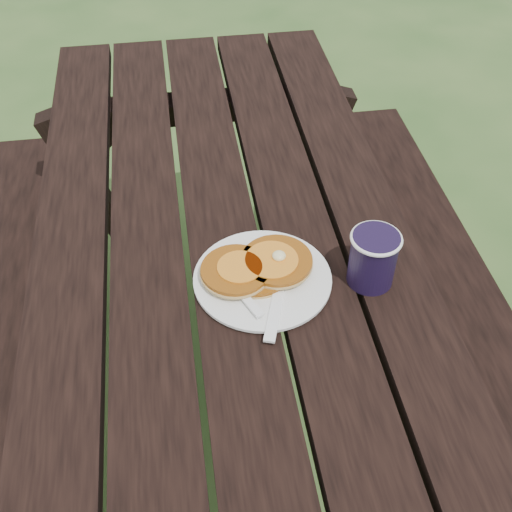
{
  "coord_description": "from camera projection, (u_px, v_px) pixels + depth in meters",
  "views": [
    {
      "loc": [
        -0.08,
        -0.91,
        1.62
      ],
      "look_at": [
        0.05,
        -0.09,
        0.8
      ],
      "focal_mm": 45.0,
      "sensor_mm": 36.0,
      "label": 1
    }
  ],
  "objects": [
    {
      "name": "picnic_table",
      "position": [
        230.0,
        362.0,
        1.52
      ],
      "size": [
        1.36,
        1.8,
        0.75
      ],
      "color": "black",
      "rests_on": "ground"
    },
    {
      "name": "plate",
      "position": [
        262.0,
        279.0,
        1.18
      ],
      "size": [
        0.26,
        0.26,
        0.01
      ],
      "primitive_type": "cylinder",
      "rotation": [
        0.0,
        0.0,
        -0.05
      ],
      "color": "white",
      "rests_on": "picnic_table"
    },
    {
      "name": "knife",
      "position": [
        277.0,
        302.0,
        1.13
      ],
      "size": [
        0.08,
        0.18,
        0.0
      ],
      "primitive_type": "cube",
      "rotation": [
        0.0,
        0.0,
        -0.32
      ],
      "color": "white",
      "rests_on": "plate"
    },
    {
      "name": "fork",
      "position": [
        244.0,
        296.0,
        1.14
      ],
      "size": [
        0.09,
        0.16,
        0.01
      ],
      "primitive_type": null,
      "rotation": [
        0.0,
        0.0,
        0.41
      ],
      "color": "white",
      "rests_on": "plate"
    },
    {
      "name": "coffee_cup",
      "position": [
        373.0,
        256.0,
        1.15
      ],
      "size": [
        0.09,
        0.09,
        0.11
      ],
      "rotation": [
        0.0,
        0.0,
        -0.1
      ],
      "color": "black",
      "rests_on": "picnic_table"
    },
    {
      "name": "pancake_stack",
      "position": [
        258.0,
        267.0,
        1.18
      ],
      "size": [
        0.21,
        0.14,
        0.04
      ],
      "rotation": [
        0.0,
        0.0,
        0.43
      ],
      "color": "#995111",
      "rests_on": "plate"
    },
    {
      "name": "ground",
      "position": [
        234.0,
        441.0,
        1.78
      ],
      "size": [
        60.0,
        60.0,
        0.0
      ],
      "primitive_type": "plane",
      "color": "#305022",
      "rests_on": "ground"
    }
  ]
}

